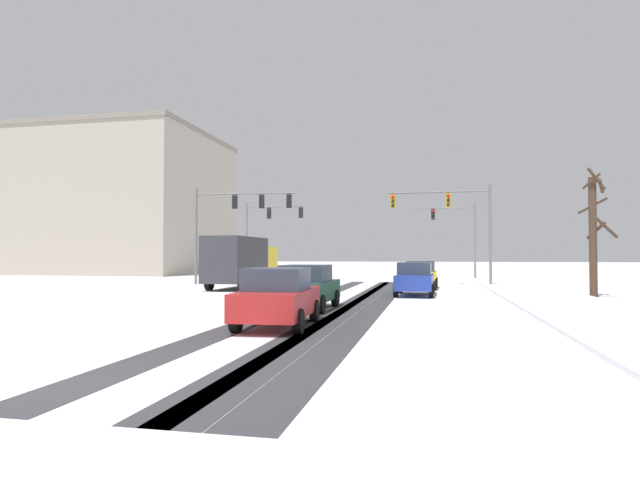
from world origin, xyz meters
TOP-DOWN VIEW (x-y plane):
  - ground_plane at (0.00, 0.00)m, footprint 300.00×300.00m
  - wheel_track_left_lane at (0.71, 15.09)m, footprint 0.97×33.20m
  - wheel_track_right_lane at (2.68, 15.09)m, footprint 0.74×33.20m
  - wheel_track_center at (3.03, 15.09)m, footprint 0.80×33.20m
  - wheel_track_oncoming at (3.87, 15.09)m, footprint 0.86×33.20m
  - sidewalk_kerb_right at (11.08, 13.58)m, footprint 4.00×33.20m
  - traffic_signal_near_left at (-6.95, 26.39)m, footprint 6.85×0.80m
  - traffic_signal_far_left at (-7.90, 36.13)m, footprint 5.25×0.50m
  - traffic_signal_far_right at (8.32, 40.19)m, footprint 5.13×0.38m
  - traffic_signal_near_right at (7.39, 28.19)m, footprint 6.62×0.42m
  - car_yellow_cab_lead at (5.37, 24.46)m, footprint 1.96×4.17m
  - car_blue_second at (5.16, 19.12)m, footprint 1.93×4.15m
  - car_dark_green_third at (1.51, 11.62)m, footprint 1.88×4.12m
  - car_red_fourth at (1.80, 6.97)m, footprint 2.02×4.19m
  - box_truck_delivery at (-5.15, 22.81)m, footprint 2.37×7.42m
  - bare_tree_sidewalk_mid at (13.37, 19.53)m, footprint 1.52×1.88m
  - office_building_far_left_block at (-30.31, 45.86)m, footprint 25.12×18.40m

SIDE VIEW (x-z plane):
  - ground_plane at x=0.00m, z-range 0.00..0.00m
  - wheel_track_left_lane at x=0.71m, z-range 0.00..0.01m
  - wheel_track_right_lane at x=2.68m, z-range 0.00..0.01m
  - wheel_track_center at x=3.03m, z-range 0.00..0.01m
  - wheel_track_oncoming at x=3.87m, z-range 0.00..0.01m
  - sidewalk_kerb_right at x=11.08m, z-range 0.00..0.12m
  - car_yellow_cab_lead at x=5.37m, z-range 0.01..1.63m
  - car_blue_second at x=5.16m, z-range 0.01..1.63m
  - car_dark_green_third at x=1.51m, z-range 0.01..1.63m
  - car_red_fourth at x=1.80m, z-range 0.01..1.63m
  - box_truck_delivery at x=-5.15m, z-range 0.12..3.14m
  - bare_tree_sidewalk_mid at x=13.37m, z-range 0.04..6.06m
  - traffic_signal_far_right at x=8.32m, z-range 1.12..7.62m
  - traffic_signal_far_left at x=-7.90m, z-range 1.36..7.86m
  - traffic_signal_near_right at x=7.39m, z-range 1.42..7.92m
  - traffic_signal_near_left at x=-6.95m, z-range 1.57..8.07m
  - office_building_far_left_block at x=-30.31m, z-range 0.01..15.32m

